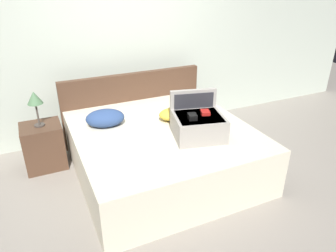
{
  "coord_description": "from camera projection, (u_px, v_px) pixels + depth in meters",
  "views": [
    {
      "loc": [
        -1.22,
        -2.39,
        2.05
      ],
      "look_at": [
        0.0,
        0.26,
        0.64
      ],
      "focal_mm": 33.63,
      "sensor_mm": 36.0,
      "label": 1
    }
  ],
  "objects": [
    {
      "name": "pillow_near_headboard",
      "position": [
        179.0,
        114.0,
        3.59
      ],
      "size": [
        0.5,
        0.33,
        0.15
      ],
      "primitive_type": "ellipsoid",
      "rotation": [
        0.0,
        0.0,
        -0.13
      ],
      "color": "gold",
      "rests_on": "bed"
    },
    {
      "name": "hard_case_large",
      "position": [
        198.0,
        123.0,
        3.2
      ],
      "size": [
        0.59,
        0.58,
        0.43
      ],
      "rotation": [
        0.0,
        0.0,
        -0.24
      ],
      "color": "gray",
      "rests_on": "bed"
    },
    {
      "name": "table_lamp",
      "position": [
        35.0,
        99.0,
        3.38
      ],
      "size": [
        0.17,
        0.17,
        0.4
      ],
      "color": "#3F3833",
      "rests_on": "nightstand"
    },
    {
      "name": "pillow_center_head",
      "position": [
        105.0,
        118.0,
        3.43
      ],
      "size": [
        0.46,
        0.35,
        0.19
      ],
      "primitive_type": "ellipsoid",
      "rotation": [
        0.0,
        0.0,
        -0.18
      ],
      "color": "navy",
      "rests_on": "bed"
    },
    {
      "name": "headboard",
      "position": [
        134.0,
        106.0,
        4.23
      ],
      "size": [
        1.88,
        0.08,
        0.9
      ],
      "primitive_type": "cube",
      "color": "#4C3323",
      "rests_on": "ground"
    },
    {
      "name": "ground_plane",
      "position": [
        178.0,
        191.0,
        3.31
      ],
      "size": [
        12.0,
        12.0,
        0.0
      ],
      "primitive_type": "plane",
      "color": "gray"
    },
    {
      "name": "nightstand",
      "position": [
        44.0,
        146.0,
        3.63
      ],
      "size": [
        0.44,
        0.4,
        0.53
      ],
      "primitive_type": "cube",
      "color": "#4C3323",
      "rests_on": "ground"
    },
    {
      "name": "back_wall",
      "position": [
        124.0,
        38.0,
        4.09
      ],
      "size": [
        8.0,
        0.1,
        2.6
      ],
      "primitive_type": "cube",
      "color": "#B7C1B2",
      "rests_on": "ground"
    },
    {
      "name": "bed",
      "position": [
        163.0,
        151.0,
        3.52
      ],
      "size": [
        1.84,
        1.87,
        0.54
      ],
      "primitive_type": "cube",
      "color": "beige",
      "rests_on": "ground"
    }
  ]
}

